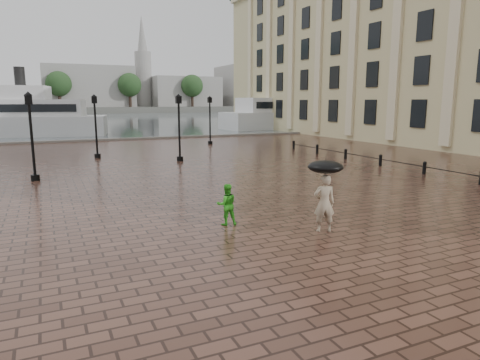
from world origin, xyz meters
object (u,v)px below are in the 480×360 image
object	(u,v)px
adult_pedestrian	(324,203)
ferry_far	(302,111)
child_pedestrian	(227,205)
street_lamps	(102,126)

from	to	relation	value
adult_pedestrian	ferry_far	bearing A→B (deg)	-100.55
child_pedestrian	ferry_far	size ratio (longest dim) A/B	0.05
street_lamps	child_pedestrian	xyz separation A→B (m)	(1.53, -19.24, -1.63)
street_lamps	child_pedestrian	bearing A→B (deg)	-85.45
street_lamps	ferry_far	xyz separation A→B (m)	(32.54, 24.56, 0.20)
street_lamps	ferry_far	bearing A→B (deg)	37.05
adult_pedestrian	ferry_far	xyz separation A→B (m)	(28.51, 45.76, 1.61)
street_lamps	adult_pedestrian	xyz separation A→B (m)	(4.03, -21.20, -1.41)
adult_pedestrian	ferry_far	size ratio (longest dim) A/B	0.07
child_pedestrian	ferry_far	xyz separation A→B (m)	(31.01, 43.80, 1.83)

